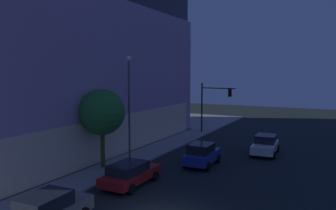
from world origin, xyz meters
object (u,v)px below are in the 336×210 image
at_px(car_red, 130,173).
at_px(modern_building, 9,63).
at_px(car_white, 265,145).
at_px(street_lamp_sidewalk, 129,97).
at_px(car_blue, 202,154).
at_px(sidewalk_tree, 102,112).
at_px(traffic_light_far_corner, 212,100).

bearing_deg(car_red, modern_building, 72.15).
bearing_deg(car_white, street_lamp_sidewalk, 135.24).
bearing_deg(street_lamp_sidewalk, car_white, -44.76).
height_order(car_red, car_blue, car_blue).
bearing_deg(sidewalk_tree, car_red, -118.61).
relative_size(traffic_light_far_corner, sidewalk_tree, 0.99).
height_order(traffic_light_far_corner, car_red, traffic_light_far_corner).
distance_m(modern_building, sidewalk_tree, 16.94).
bearing_deg(car_white, modern_building, 103.29).
bearing_deg(modern_building, street_lamp_sidewalk, -98.76).
distance_m(modern_building, car_white, 27.81).
bearing_deg(car_blue, car_red, 159.07).
xyz_separation_m(modern_building, car_blue, (0.07, -22.32, -7.50)).
relative_size(car_red, car_blue, 1.14).
bearing_deg(sidewalk_tree, street_lamp_sidewalk, -41.82).
xyz_separation_m(modern_building, traffic_light_far_corner, (13.41, -18.35, -4.34)).
bearing_deg(car_white, car_red, 153.70).
bearing_deg(street_lamp_sidewalk, car_red, -145.66).
distance_m(car_red, car_blue, 6.92).
bearing_deg(sidewalk_tree, modern_building, 75.07).
bearing_deg(car_red, sidewalk_tree, 61.39).
distance_m(street_lamp_sidewalk, car_red, 6.47).
relative_size(car_blue, car_white, 0.92).
height_order(sidewalk_tree, car_white, sidewalk_tree).
height_order(car_blue, car_white, car_blue).
xyz_separation_m(street_lamp_sidewalk, car_blue, (2.74, -5.02, -4.52)).
relative_size(street_lamp_sidewalk, car_blue, 2.06).
xyz_separation_m(traffic_light_far_corner, sidewalk_tree, (-17.65, 2.46, 0.30)).
distance_m(car_red, car_white, 14.00).
xyz_separation_m(modern_building, sidewalk_tree, (-4.24, -15.90, -4.04)).
relative_size(modern_building, car_red, 6.43).
height_order(traffic_light_far_corner, car_white, traffic_light_far_corner).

